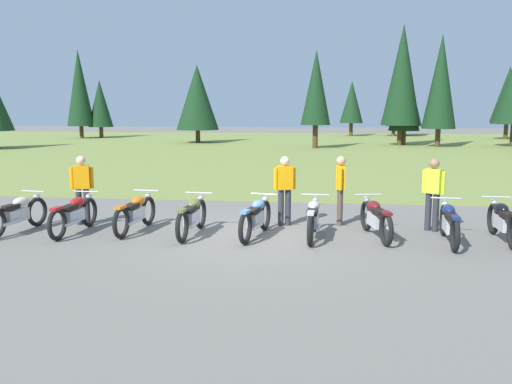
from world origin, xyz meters
TOP-DOWN VIEW (x-y plane):
  - ground_plane at (0.00, 0.00)m, footprint 140.00×140.00m
  - grass_moorland at (0.00, 26.46)m, footprint 80.00×44.00m
  - forest_treeline at (3.16, 31.97)m, footprint 42.23×28.33m
  - motorcycle_cream at (-5.36, -0.25)m, footprint 0.62×2.09m
  - motorcycle_red at (-4.05, -0.14)m, footprint 0.62×2.10m
  - motorcycle_orange at (-2.72, 0.18)m, footprint 0.62×2.10m
  - motorcycle_olive at (-1.35, -0.02)m, footprint 0.62×2.10m
  - motorcycle_sky_blue at (0.07, 0.01)m, footprint 0.67×2.08m
  - motorcycle_silver at (1.32, 0.04)m, footprint 0.62×2.10m
  - motorcycle_maroon at (2.67, 0.21)m, footprint 0.72×2.08m
  - motorcycle_navy at (4.14, -0.09)m, footprint 0.62×2.10m
  - motorcycle_black at (5.31, 0.20)m, footprint 0.62×2.10m
  - rider_with_back_turned at (0.61, 1.21)m, footprint 0.52×0.34m
  - rider_in_hivis_vest at (1.94, 1.47)m, footprint 0.24×0.55m
  - rider_near_row_end at (4.02, 1.04)m, footprint 0.47×0.39m
  - rider_checking_bike at (-4.25, 0.75)m, footprint 0.52×0.34m

SIDE VIEW (x-z plane):
  - ground_plane at x=0.00m, z-range 0.00..0.00m
  - grass_moorland at x=0.00m, z-range 0.00..0.10m
  - motorcycle_cream at x=-5.36m, z-range 0.00..0.88m
  - motorcycle_red at x=-4.05m, z-range 0.00..0.88m
  - motorcycle_orange at x=-2.72m, z-range 0.00..0.88m
  - motorcycle_olive at x=-1.35m, z-range 0.00..0.88m
  - motorcycle_sky_blue at x=0.07m, z-range 0.00..0.88m
  - motorcycle_silver at x=1.32m, z-range 0.00..0.88m
  - motorcycle_maroon at x=2.67m, z-range 0.00..0.88m
  - motorcycle_navy at x=4.14m, z-range 0.00..0.88m
  - motorcycle_black at x=5.31m, z-range 0.00..0.88m
  - rider_with_back_turned at x=0.61m, z-range 0.11..1.78m
  - rider_in_hivis_vest at x=1.94m, z-range 0.11..1.78m
  - rider_near_row_end at x=4.02m, z-range 0.11..1.78m
  - rider_checking_bike at x=-4.25m, z-range 0.11..1.78m
  - forest_treeline at x=3.16m, z-range -0.33..8.52m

